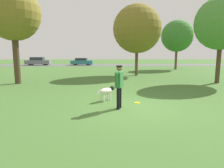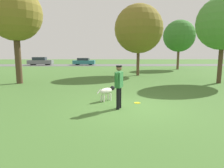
# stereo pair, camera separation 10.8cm
# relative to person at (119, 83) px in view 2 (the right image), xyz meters

# --- Properties ---
(ground_plane) EXTENTS (120.00, 120.00, 0.00)m
(ground_plane) POSITION_rel_person_xyz_m (0.61, 0.10, -1.04)
(ground_plane) COLOR #426B2D
(far_road_strip) EXTENTS (120.00, 6.00, 0.01)m
(far_road_strip) POSITION_rel_person_xyz_m (0.61, 28.20, -1.03)
(far_road_strip) COLOR #5B5B59
(far_road_strip) RESTS_ON ground_plane
(person) EXTENTS (0.36, 0.69, 1.73)m
(person) POSITION_rel_person_xyz_m (0.00, 0.00, 0.00)
(person) COLOR black
(person) RESTS_ON ground_plane
(dog) EXTENTS (0.87, 0.90, 0.66)m
(dog) POSITION_rel_person_xyz_m (-0.48, 1.34, -0.58)
(dog) COLOR silver
(dog) RESTS_ON ground_plane
(frisbee) EXTENTS (0.28, 0.28, 0.02)m
(frisbee) POSITION_rel_person_xyz_m (0.88, 0.86, -1.03)
(frisbee) COLOR yellow
(frisbee) RESTS_ON ground_plane
(tree_mid_center) EXTENTS (4.62, 4.62, 6.77)m
(tree_mid_center) POSITION_rel_person_xyz_m (2.53, 11.77, 3.42)
(tree_mid_center) COLOR brown
(tree_mid_center) RESTS_ON ground_plane
(tree_far_right) EXTENTS (4.11, 4.11, 6.44)m
(tree_far_right) POSITION_rel_person_xyz_m (8.93, 18.76, 3.34)
(tree_far_right) COLOR brown
(tree_far_right) RESTS_ON ground_plane
(tree_near_left) EXTENTS (3.74, 3.74, 6.78)m
(tree_near_left) POSITION_rel_person_xyz_m (-6.89, 6.83, 3.83)
(tree_near_left) COLOR #4C3826
(tree_near_left) RESTS_ON ground_plane
(tree_near_right) EXTENTS (3.77, 3.77, 6.18)m
(tree_near_right) POSITION_rel_person_xyz_m (7.76, 6.63, 3.24)
(tree_near_right) COLOR #4C3826
(tree_near_right) RESTS_ON ground_plane
(parked_car_grey) EXTENTS (4.34, 1.76, 1.43)m
(parked_car_grey) POSITION_rel_person_xyz_m (-12.56, 28.55, -0.34)
(parked_car_grey) COLOR slate
(parked_car_grey) RESTS_ON ground_plane
(parked_car_teal) EXTENTS (3.98, 2.02, 1.27)m
(parked_car_teal) POSITION_rel_person_xyz_m (-4.72, 28.59, -0.41)
(parked_car_teal) COLOR teal
(parked_car_teal) RESTS_ON ground_plane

